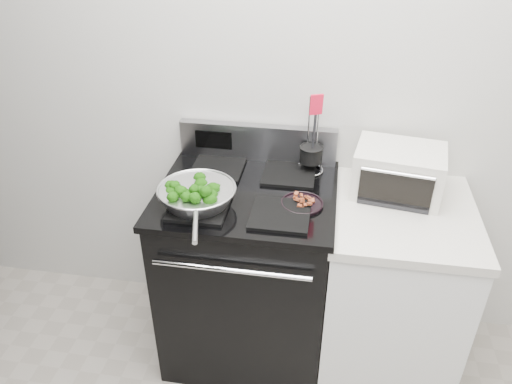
% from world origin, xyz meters
% --- Properties ---
extents(back_wall, '(4.00, 0.02, 2.70)m').
position_xyz_m(back_wall, '(0.00, 1.75, 1.35)').
color(back_wall, beige).
rests_on(back_wall, ground).
extents(gas_range, '(0.79, 0.69, 1.13)m').
position_xyz_m(gas_range, '(-0.30, 1.41, 0.49)').
color(gas_range, black).
rests_on(gas_range, floor).
extents(counter, '(0.62, 0.68, 0.92)m').
position_xyz_m(counter, '(0.39, 1.41, 0.46)').
color(counter, white).
rests_on(counter, floor).
extents(skillet, '(0.33, 0.52, 0.07)m').
position_xyz_m(skillet, '(-0.48, 1.27, 1.00)').
color(skillet, silver).
rests_on(skillet, gas_range).
extents(broccoli_pile, '(0.26, 0.26, 0.09)m').
position_xyz_m(broccoli_pile, '(-0.48, 1.27, 1.02)').
color(broccoli_pile, black).
rests_on(broccoli_pile, skillet).
extents(bacon_plate, '(0.18, 0.18, 0.04)m').
position_xyz_m(bacon_plate, '(-0.05, 1.34, 0.97)').
color(bacon_plate, black).
rests_on(bacon_plate, gas_range).
extents(utensil_holder, '(0.13, 0.13, 0.39)m').
position_xyz_m(utensil_holder, '(-0.04, 1.64, 1.02)').
color(utensil_holder, silver).
rests_on(utensil_holder, gas_range).
extents(toaster_oven, '(0.41, 0.34, 0.22)m').
position_xyz_m(toaster_oven, '(0.35, 1.56, 1.03)').
color(toaster_oven, silver).
rests_on(toaster_oven, counter).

